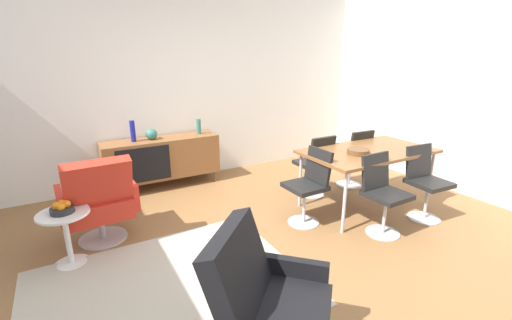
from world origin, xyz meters
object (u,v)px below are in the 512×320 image
object	(u,v)px
dining_chair_near_window	(309,184)
dining_table	(368,153)
dining_chair_front_left	(383,191)
side_table_round	(67,232)
vase_cobalt	(199,126)
dining_chair_front_right	(425,180)
armchair_black_shell	(268,308)
vase_ceramic_small	(133,131)
fruit_bowl	(62,208)
vase_sculptural_dark	(152,134)
dining_chair_back_right	(354,156)
wooden_bowl_on_table	(358,151)
sideboard	(162,158)
lounge_chair_red	(99,200)
dining_chair_back_left	(316,163)

from	to	relation	value
dining_chair_near_window	dining_table	bearing A→B (deg)	-0.09
dining_chair_front_left	side_table_round	distance (m)	3.12
vase_cobalt	dining_table	distance (m)	2.42
dining_chair_front_right	dining_chair_front_left	xyz separation A→B (m)	(-0.71, 0.00, 0.00)
vase_cobalt	dining_chair_front_left	world-z (taller)	vase_cobalt
dining_chair_near_window	armchair_black_shell	distance (m)	2.03
vase_cobalt	vase_ceramic_small	distance (m)	0.94
dining_table	fruit_bowl	size ratio (longest dim) A/B	8.00
vase_sculptural_dark	dining_chair_back_right	distance (m)	2.87
fruit_bowl	vase_ceramic_small	bearing A→B (deg)	58.78
wooden_bowl_on_table	side_table_round	world-z (taller)	wooden_bowl_on_table
dining_chair_front_right	vase_ceramic_small	bearing A→B (deg)	137.94
vase_cobalt	side_table_round	world-z (taller)	vase_cobalt
side_table_round	dining_table	bearing A→B (deg)	-7.18
dining_chair_front_right	fruit_bowl	bearing A→B (deg)	165.08
vase_ceramic_small	dining_chair_back_right	bearing A→B (deg)	-26.45
dining_table	dining_chair_back_right	world-z (taller)	dining_chair_back_right
sideboard	dining_chair_near_window	bearing A→B (deg)	-59.09
vase_sculptural_dark	fruit_bowl	bearing A→B (deg)	-127.53
dining_table	lounge_chair_red	size ratio (longest dim) A/B	1.69
dining_chair_front_left	lounge_chair_red	bearing A→B (deg)	154.79
vase_sculptural_dark	dining_chair_front_right	size ratio (longest dim) A/B	0.18
vase_ceramic_small	lounge_chair_red	distance (m)	1.43
vase_ceramic_small	side_table_round	size ratio (longest dim) A/B	0.55
vase_sculptural_dark	dining_chair_back_right	bearing A→B (deg)	-28.64
vase_ceramic_small	dining_table	bearing A→B (deg)	-38.75
dining_chair_back_left	fruit_bowl	world-z (taller)	dining_chair_back_left
dining_chair_front_right	side_table_round	size ratio (longest dim) A/B	1.65
vase_cobalt	wooden_bowl_on_table	bearing A→B (deg)	-58.41
side_table_round	dining_chair_front_right	bearing A→B (deg)	-14.91
vase_sculptural_dark	wooden_bowl_on_table	bearing A→B (deg)	-46.08
vase_cobalt	dining_chair_back_left	distance (m)	1.80
dining_table	fruit_bowl	bearing A→B (deg)	172.81
lounge_chair_red	fruit_bowl	size ratio (longest dim) A/B	4.73
dining_chair_front_right	armchair_black_shell	world-z (taller)	armchair_black_shell
dining_table	dining_chair_front_right	world-z (taller)	dining_chair_front_right
dining_chair_front_right	lounge_chair_red	size ratio (longest dim) A/B	0.90
dining_chair_back_right	side_table_round	distance (m)	3.66
wooden_bowl_on_table	vase_cobalt	bearing A→B (deg)	121.59
vase_ceramic_small	dining_chair_back_right	size ratio (longest dim) A/B	0.34
vase_ceramic_small	dining_table	size ratio (longest dim) A/B	0.18
sideboard	dining_chair_back_left	size ratio (longest dim) A/B	1.87
dining_chair_near_window	side_table_round	bearing A→B (deg)	170.26
armchair_black_shell	dining_chair_front_right	bearing A→B (deg)	18.31
dining_chair_back_right	lounge_chair_red	distance (m)	3.35
dining_chair_front_right	lounge_chair_red	bearing A→B (deg)	159.61
dining_chair_near_window	dining_chair_front_right	world-z (taller)	same
vase_sculptural_dark	wooden_bowl_on_table	size ratio (longest dim) A/B	0.60
dining_chair_back_left	wooden_bowl_on_table	bearing A→B (deg)	-79.93
dining_chair_back_right	fruit_bowl	distance (m)	3.66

